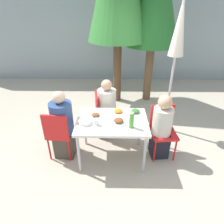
# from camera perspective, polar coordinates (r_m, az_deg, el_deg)

# --- Properties ---
(ground_plane) EXTENTS (24.00, 24.00, 0.00)m
(ground_plane) POSITION_cam_1_polar(r_m,az_deg,el_deg) (3.54, -0.00, -12.58)
(ground_plane) COLOR #B2A893
(building_facade) EXTENTS (10.00, 0.20, 3.00)m
(building_facade) POSITION_cam_1_polar(r_m,az_deg,el_deg) (6.63, 0.61, 21.98)
(building_facade) COLOR #89999E
(building_facade) RESTS_ON ground
(dining_table) EXTENTS (1.10, 0.81, 0.74)m
(dining_table) POSITION_cam_1_polar(r_m,az_deg,el_deg) (3.13, -0.00, -3.47)
(dining_table) COLOR silver
(dining_table) RESTS_ON ground
(chair_left) EXTENTS (0.43, 0.43, 0.88)m
(chair_left) POSITION_cam_1_polar(r_m,az_deg,el_deg) (3.34, -14.98, -5.42)
(chair_left) COLOR red
(chair_left) RESTS_ON ground
(person_left) EXTENTS (0.35, 0.35, 1.19)m
(person_left) POSITION_cam_1_polar(r_m,az_deg,el_deg) (3.36, -13.82, -4.18)
(person_left) COLOR #473D33
(person_left) RESTS_ON ground
(chair_right) EXTENTS (0.44, 0.44, 0.88)m
(chair_right) POSITION_cam_1_polar(r_m,az_deg,el_deg) (3.44, 14.28, -4.15)
(chair_right) COLOR red
(chair_right) RESTS_ON ground
(person_right) EXTENTS (0.31, 0.31, 1.13)m
(person_right) POSITION_cam_1_polar(r_m,az_deg,el_deg) (3.35, 13.92, -4.57)
(person_right) COLOR black
(person_right) RESTS_ON ground
(chair_far) EXTENTS (0.46, 0.46, 0.88)m
(chair_far) POSITION_cam_1_polar(r_m,az_deg,el_deg) (3.81, -2.74, 0.33)
(chair_far) COLOR red
(chair_far) RESTS_ON ground
(person_far) EXTENTS (0.35, 0.35, 1.16)m
(person_far) POSITION_cam_1_polar(r_m,az_deg,el_deg) (3.76, -1.46, 0.39)
(person_far) COLOR #473D33
(person_far) RESTS_ON ground
(closed_umbrella) EXTENTS (0.36, 0.36, 2.45)m
(closed_umbrella) POSITION_cam_1_polar(r_m,az_deg,el_deg) (3.70, 18.23, 18.89)
(closed_umbrella) COLOR #333333
(closed_umbrella) RESTS_ON ground
(plate_0) EXTENTS (0.27, 0.27, 0.07)m
(plate_0) POSITION_cam_1_polar(r_m,az_deg,el_deg) (3.03, 1.90, -2.64)
(plate_0) COLOR white
(plate_0) RESTS_ON dining_table
(plate_1) EXTENTS (0.25, 0.25, 0.07)m
(plate_1) POSITION_cam_1_polar(r_m,az_deg,el_deg) (3.28, 1.78, 0.11)
(plate_1) COLOR white
(plate_1) RESTS_ON dining_table
(plate_2) EXTENTS (0.22, 0.22, 0.06)m
(plate_2) POSITION_cam_1_polar(r_m,az_deg,el_deg) (3.19, -4.69, -1.03)
(plate_2) COLOR white
(plate_2) RESTS_ON dining_table
(plate_3) EXTENTS (0.26, 0.26, 0.07)m
(plate_3) POSITION_cam_1_polar(r_m,az_deg,el_deg) (3.30, 6.68, 0.05)
(plate_3) COLOR white
(plate_3) RESTS_ON dining_table
(bottle) EXTENTS (0.07, 0.07, 0.25)m
(bottle) POSITION_cam_1_polar(r_m,az_deg,el_deg) (2.89, 5.61, -2.39)
(bottle) COLOR #51A338
(bottle) RESTS_ON dining_table
(drinking_cup) EXTENTS (0.08, 0.08, 0.10)m
(drinking_cup) POSITION_cam_1_polar(r_m,az_deg,el_deg) (2.98, -4.61, -2.83)
(drinking_cup) COLOR white
(drinking_cup) RESTS_ON dining_table
(salad_bowl) EXTENTS (0.20, 0.20, 0.05)m
(salad_bowl) POSITION_cam_1_polar(r_m,az_deg,el_deg) (3.03, -7.64, -2.83)
(salad_bowl) COLOR white
(salad_bowl) RESTS_ON dining_table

